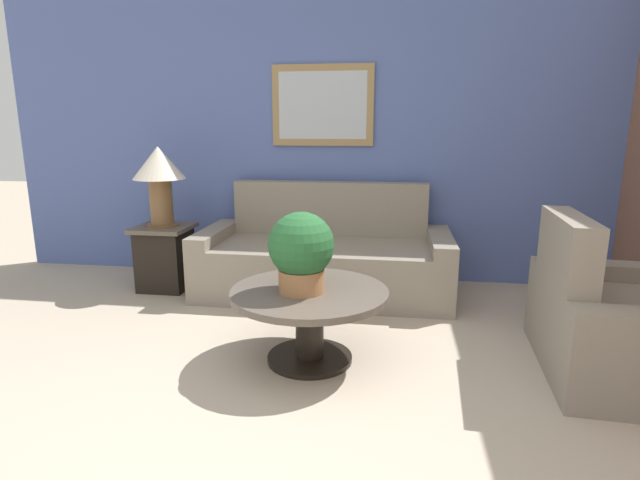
% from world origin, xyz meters
% --- Properties ---
extents(wall_back, '(6.54, 0.09, 2.60)m').
position_xyz_m(wall_back, '(-0.01, 2.98, 1.31)').
color(wall_back, '#5166A8').
rests_on(wall_back, ground_plane).
extents(couch_main, '(2.08, 0.92, 0.91)m').
position_xyz_m(couch_main, '(-0.18, 2.48, 0.29)').
color(couch_main, gray).
rests_on(couch_main, ground_plane).
extents(armchair, '(1.00, 1.15, 0.91)m').
position_xyz_m(armchair, '(1.70, 1.29, 0.28)').
color(armchair, gray).
rests_on(armchair, ground_plane).
extents(coffee_table, '(0.93, 0.93, 0.45)m').
position_xyz_m(coffee_table, '(-0.09, 1.19, 0.33)').
color(coffee_table, black).
rests_on(coffee_table, ground_plane).
extents(side_table, '(0.46, 0.46, 0.55)m').
position_xyz_m(side_table, '(-1.56, 2.37, 0.28)').
color(side_table, black).
rests_on(side_table, ground_plane).
extents(table_lamp, '(0.44, 0.44, 0.67)m').
position_xyz_m(table_lamp, '(-1.56, 2.37, 1.01)').
color(table_lamp, brown).
rests_on(table_lamp, side_table).
extents(potted_plant_on_table, '(0.38, 0.38, 0.47)m').
position_xyz_m(potted_plant_on_table, '(-0.13, 1.15, 0.70)').
color(potted_plant_on_table, '#9E6B42').
rests_on(potted_plant_on_table, coffee_table).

